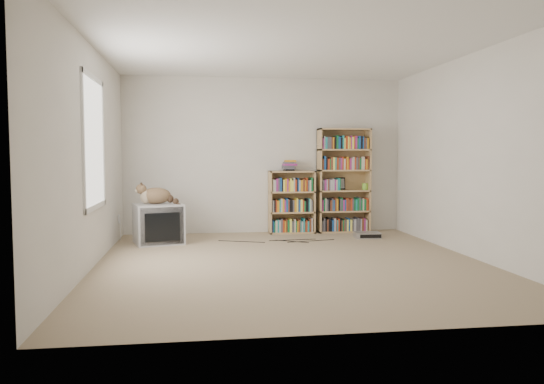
{
  "coord_description": "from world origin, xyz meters",
  "views": [
    {
      "loc": [
        -1.07,
        -6.05,
        1.26
      ],
      "look_at": [
        -0.09,
        1.0,
        0.76
      ],
      "focal_mm": 35.0,
      "sensor_mm": 36.0,
      "label": 1
    }
  ],
  "objects": [
    {
      "name": "wall_front",
      "position": [
        0.0,
        -2.5,
        1.25
      ],
      "size": [
        4.5,
        0.02,
        2.5
      ],
      "primitive_type": "cube",
      "color": "silver",
      "rests_on": "floor"
    },
    {
      "name": "ceiling",
      "position": [
        0.0,
        0.0,
        2.5
      ],
      "size": [
        4.5,
        5.0,
        0.02
      ],
      "primitive_type": "cube",
      "color": "white",
      "rests_on": "wall_back"
    },
    {
      "name": "bookcase_tall",
      "position": [
        1.28,
        2.36,
        0.81
      ],
      "size": [
        0.84,
        0.3,
        1.69
      ],
      "color": "tan",
      "rests_on": "floor"
    },
    {
      "name": "window",
      "position": [
        -2.24,
        0.2,
        1.4
      ],
      "size": [
        0.02,
        1.22,
        1.52
      ],
      "primitive_type": "cube",
      "color": "white",
      "rests_on": "wall_left"
    },
    {
      "name": "wall_left",
      "position": [
        -2.25,
        0.0,
        1.25
      ],
      "size": [
        0.02,
        5.0,
        2.5
      ],
      "primitive_type": "cube",
      "color": "silver",
      "rests_on": "floor"
    },
    {
      "name": "wall_back",
      "position": [
        0.0,
        2.5,
        1.25
      ],
      "size": [
        4.5,
        0.02,
        2.5
      ],
      "primitive_type": "cube",
      "color": "silver",
      "rests_on": "floor"
    },
    {
      "name": "wall_right",
      "position": [
        2.25,
        0.0,
        1.25
      ],
      "size": [
        0.02,
        5.0,
        2.5
      ],
      "primitive_type": "cube",
      "color": "silver",
      "rests_on": "floor"
    },
    {
      "name": "book_stack",
      "position": [
        0.38,
        2.36,
        1.09
      ],
      "size": [
        0.2,
        0.27,
        0.17
      ],
      "primitive_type": "cube",
      "color": "#AB3216",
      "rests_on": "bookcase_short"
    },
    {
      "name": "green_mug",
      "position": [
        1.64,
        2.34,
        0.74
      ],
      "size": [
        0.1,
        0.1,
        0.11
      ],
      "primitive_type": "cylinder",
      "color": "#7DC137",
      "rests_on": "bookcase_tall"
    },
    {
      "name": "framed_print",
      "position": [
        1.26,
        2.44,
        0.79
      ],
      "size": [
        0.15,
        0.05,
        0.2
      ],
      "primitive_type": "cube",
      "rotation": [
        -0.17,
        0.0,
        0.0
      ],
      "color": "black",
      "rests_on": "bookcase_tall"
    },
    {
      "name": "floor",
      "position": [
        0.0,
        0.0,
        0.0
      ],
      "size": [
        4.5,
        5.0,
        0.01
      ],
      "primitive_type": "cube",
      "color": "tan",
      "rests_on": "ground"
    },
    {
      "name": "floor_cables",
      "position": [
        0.11,
        1.73,
        0.0
      ],
      "size": [
        1.2,
        0.7,
        0.01
      ],
      "primitive_type": null,
      "color": "black",
      "rests_on": "floor"
    },
    {
      "name": "dvd_player",
      "position": [
        1.47,
        1.67,
        0.04
      ],
      "size": [
        0.4,
        0.3,
        0.09
      ],
      "primitive_type": "cube",
      "rotation": [
        0.0,
        0.0,
        -0.07
      ],
      "color": "#9D9DA2",
      "rests_on": "floor"
    },
    {
      "name": "bookcase_short",
      "position": [
        0.42,
        2.36,
        0.47
      ],
      "size": [
        0.73,
        0.3,
        1.01
      ],
      "color": "tan",
      "rests_on": "floor"
    },
    {
      "name": "cat",
      "position": [
        -1.62,
        1.61,
        0.65
      ],
      "size": [
        0.69,
        0.46,
        0.51
      ],
      "rotation": [
        0.0,
        0.0,
        0.23
      ],
      "color": "#3A2317",
      "rests_on": "crt_tv"
    },
    {
      "name": "crt_tv",
      "position": [
        -1.64,
        1.61,
        0.28
      ],
      "size": [
        0.78,
        0.73,
        0.56
      ],
      "rotation": [
        0.0,
        0.0,
        0.26
      ],
      "color": "#ADADB0",
      "rests_on": "floor"
    },
    {
      "name": "wall_outlet",
      "position": [
        -2.24,
        1.95,
        0.32
      ],
      "size": [
        0.01,
        0.08,
        0.13
      ],
      "primitive_type": "cube",
      "color": "silver",
      "rests_on": "wall_left"
    }
  ]
}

